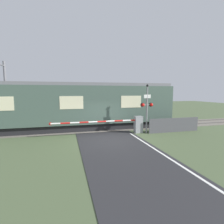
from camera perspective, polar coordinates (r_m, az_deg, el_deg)
ground_plane at (r=11.71m, az=-0.76°, el=-8.79°), size 80.00×80.00×0.00m
track_bed at (r=15.12m, az=-4.12°, el=-5.18°), size 36.00×3.20×0.13m
train at (r=14.60m, az=-13.21°, el=1.92°), size 17.03×2.75×3.83m
crossing_barrier at (r=13.22m, az=6.27°, el=-3.90°), size 6.72×0.44×1.28m
signal_post at (r=13.21m, az=11.35°, el=1.99°), size 0.98×0.26×3.66m
catenary_pole at (r=17.08m, az=-31.35°, el=5.13°), size 0.20×1.90×5.62m
roadside_fence at (r=14.39m, az=19.65°, el=-4.03°), size 4.26×0.06×1.10m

